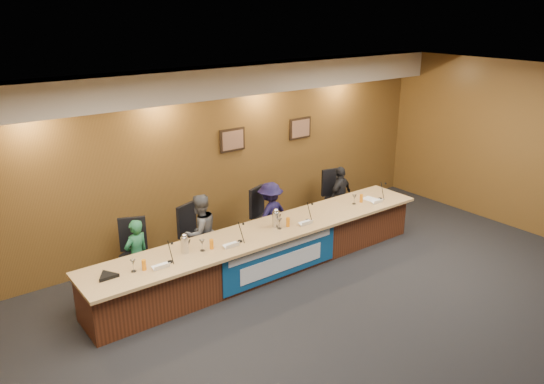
{
  "coord_description": "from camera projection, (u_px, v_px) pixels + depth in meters",
  "views": [
    {
      "loc": [
        -4.66,
        -3.93,
        4.17
      ],
      "look_at": [
        0.19,
        2.49,
        1.31
      ],
      "focal_mm": 35.0,
      "sensor_mm": 36.0,
      "label": 1
    }
  ],
  "objects": [
    {
      "name": "water_glass_c",
      "position": [
        279.0,
        224.0,
        8.52
      ],
      "size": [
        0.08,
        0.08,
        0.18
      ],
      "primitive_type": "cylinder",
      "color": "silver",
      "rests_on": "dais_top"
    },
    {
      "name": "office_chair_b",
      "position": [
        198.0,
        240.0,
        8.77
      ],
      "size": [
        0.62,
        0.62,
        0.08
      ],
      "primitive_type": "cube",
      "rotation": [
        0.0,
        0.0,
        0.37
      ],
      "color": "black",
      "rests_on": "floor"
    },
    {
      "name": "floor",
      "position": [
        374.0,
        339.0,
        7.0
      ],
      "size": [
        10.0,
        10.0,
        0.0
      ],
      "primitive_type": "plane",
      "color": "black",
      "rests_on": "ground"
    },
    {
      "name": "water_glass_b",
      "position": [
        202.0,
        245.0,
        7.75
      ],
      "size": [
        0.08,
        0.08,
        0.18
      ],
      "primitive_type": "cylinder",
      "color": "silver",
      "rests_on": "dais_top"
    },
    {
      "name": "microphone_d",
      "position": [
        380.0,
        198.0,
        9.85
      ],
      "size": [
        0.07,
        0.07,
        0.02
      ],
      "primitive_type": "cylinder",
      "color": "black",
      "rests_on": "dais_top"
    },
    {
      "name": "microphone_a",
      "position": [
        170.0,
        262.0,
        7.43
      ],
      "size": [
        0.07,
        0.07,
        0.02
      ],
      "primitive_type": "cylinder",
      "color": "black",
      "rests_on": "dais_top"
    },
    {
      "name": "carafe_mid",
      "position": [
        276.0,
        219.0,
        8.6
      ],
      "size": [
        0.12,
        0.12,
        0.25
      ],
      "primitive_type": "cylinder",
      "color": "silver",
      "rests_on": "dais_top"
    },
    {
      "name": "office_chair_c",
      "position": [
        267.0,
        220.0,
        9.58
      ],
      "size": [
        0.62,
        0.62,
        0.08
      ],
      "primitive_type": "cube",
      "rotation": [
        0.0,
        0.0,
        0.37
      ],
      "color": "black",
      "rests_on": "floor"
    },
    {
      "name": "juice_glass_a",
      "position": [
        144.0,
        265.0,
        7.2
      ],
      "size": [
        0.06,
        0.06,
        0.15
      ],
      "primitive_type": "cylinder",
      "color": "orange",
      "rests_on": "dais_top"
    },
    {
      "name": "wall_photo_left",
      "position": [
        232.0,
        140.0,
        9.59
      ],
      "size": [
        0.52,
        0.04,
        0.42
      ],
      "primitive_type": "cube",
      "color": "black",
      "rests_on": "wall_back"
    },
    {
      "name": "wall_back",
      "position": [
        213.0,
        156.0,
        9.47
      ],
      "size": [
        10.0,
        0.04,
        3.2
      ],
      "primitive_type": "cube",
      "color": "brown",
      "rests_on": "floor"
    },
    {
      "name": "nameplate_c",
      "position": [
        307.0,
        223.0,
        8.67
      ],
      "size": [
        0.24,
        0.08,
        0.1
      ],
      "primitive_type": "cube",
      "rotation": [
        0.31,
        0.0,
        0.0
      ],
      "color": "white",
      "rests_on": "dais_top"
    },
    {
      "name": "panelist_a",
      "position": [
        137.0,
        255.0,
        8.04
      ],
      "size": [
        0.48,
        0.37,
        1.15
      ],
      "primitive_type": "imported",
      "rotation": [
        0.0,
        0.0,
        3.4
      ],
      "color": "#1D5D38",
      "rests_on": "floor"
    },
    {
      "name": "microphone_c",
      "position": [
        308.0,
        220.0,
        8.86
      ],
      "size": [
        0.07,
        0.07,
        0.02
      ],
      "primitive_type": "cylinder",
      "color": "black",
      "rests_on": "dais_top"
    },
    {
      "name": "microphone_b",
      "position": [
        240.0,
        241.0,
        8.08
      ],
      "size": [
        0.07,
        0.07,
        0.02
      ],
      "primitive_type": "cylinder",
      "color": "black",
      "rests_on": "dais_top"
    },
    {
      "name": "water_glass_d",
      "position": [
        354.0,
        199.0,
        9.57
      ],
      "size": [
        0.08,
        0.08,
        0.18
      ],
      "primitive_type": "cylinder",
      "color": "silver",
      "rests_on": "dais_top"
    },
    {
      "name": "nameplate_a",
      "position": [
        162.0,
        266.0,
        7.22
      ],
      "size": [
        0.24,
        0.08,
        0.1
      ],
      "primitive_type": "cube",
      "rotation": [
        0.31,
        0.0,
        0.0
      ],
      "color": "white",
      "rests_on": "dais_top"
    },
    {
      "name": "panelist_d",
      "position": [
        340.0,
        196.0,
        10.44
      ],
      "size": [
        0.76,
        0.47,
        1.21
      ],
      "primitive_type": "imported",
      "rotation": [
        0.0,
        0.0,
        3.41
      ],
      "color": "black",
      "rests_on": "floor"
    },
    {
      "name": "nameplate_d",
      "position": [
        379.0,
        201.0,
        9.62
      ],
      "size": [
        0.24,
        0.08,
        0.1
      ],
      "primitive_type": "cube",
      "rotation": [
        0.31,
        0.0,
        0.0
      ],
      "color": "white",
      "rests_on": "dais_top"
    },
    {
      "name": "soffit",
      "position": [
        218.0,
        82.0,
        8.83
      ],
      "size": [
        10.0,
        0.5,
        0.5
      ],
      "primitive_type": "cube",
      "color": "beige",
      "rests_on": "wall_back"
    },
    {
      "name": "water_glass_a",
      "position": [
        133.0,
        266.0,
        7.15
      ],
      "size": [
        0.08,
        0.08,
        0.18
      ],
      "primitive_type": "cylinder",
      "color": "silver",
      "rests_on": "dais_top"
    },
    {
      "name": "banner",
      "position": [
        282.0,
        258.0,
        8.36
      ],
      "size": [
        2.2,
        0.02,
        0.65
      ],
      "primitive_type": "cube",
      "color": "navy",
      "rests_on": "dais_body"
    },
    {
      "name": "juice_glass_b",
      "position": [
        212.0,
        244.0,
        7.82
      ],
      "size": [
        0.06,
        0.06,
        0.15
      ],
      "primitive_type": "cylinder",
      "color": "orange",
      "rests_on": "dais_top"
    },
    {
      "name": "panelist_b",
      "position": [
        200.0,
        233.0,
        8.64
      ],
      "size": [
        0.71,
        0.59,
        1.31
      ],
      "primitive_type": "imported",
      "rotation": [
        0.0,
        0.0,
        3.3
      ],
      "color": "#4D4E52",
      "rests_on": "floor"
    },
    {
      "name": "carafe_left",
      "position": [
        185.0,
        245.0,
        7.68
      ],
      "size": [
        0.11,
        0.11,
        0.25
      ],
      "primitive_type": "cylinder",
      "color": "silver",
      "rests_on": "dais_top"
    },
    {
      "name": "ceiling",
      "position": [
        393.0,
        96.0,
        5.93
      ],
      "size": [
        10.0,
        8.0,
        0.04
      ],
      "primitive_type": "cube",
      "color": "silver",
      "rests_on": "wall_back"
    },
    {
      "name": "juice_glass_c",
      "position": [
        288.0,
        222.0,
        8.62
      ],
      "size": [
        0.06,
        0.06,
        0.15
      ],
      "primitive_type": "cylinder",
      "color": "orange",
      "rests_on": "dais_top"
    },
    {
      "name": "office_chair_a",
      "position": [
        135.0,
        258.0,
        8.14
      ],
      "size": [
        0.63,
        0.63,
        0.08
      ],
      "primitive_type": "cube",
      "rotation": [
        0.0,
        0.0,
        -0.39
      ],
      "color": "black",
      "rests_on": "floor"
    },
    {
      "name": "speakerphone",
      "position": [
        107.0,
        276.0,
        7.01
      ],
      "size": [
        0.32,
        0.32,
        0.05
      ],
      "primitive_type": "cylinder",
      "color": "black",
      "rests_on": "dais_top"
    },
    {
      "name": "dais_body",
      "position": [
        266.0,
        251.0,
        8.69
      ],
      "size": [
        6.0,
        0.8,
        0.7
      ],
      "primitive_type": "cube",
      "color": "#492212",
      "rests_on": "floor"
    },
    {
      "name": "banner_text_lower",
      "position": [
        282.0,
        263.0,
        8.38
      ],
      "size": [
        1.6,
        0.01,
        0.28
      ],
      "primitive_type": "cube",
      "color": "silver",
      "rests_on": "banner"
    },
    {
      "name": "dais_top",
      "position": [
        268.0,
        231.0,
        8.52
      ],
      "size": [
        6.1,
        0.95,
        0.05
      ],
      "primitive_type": "cube",
      "color": "tan",
      "rests_on": "dais_body"
    },
    {
      "name": "paper_stack",
      "position": [
        371.0,
        199.0,
        9.83
      ],
      "size": [
        0.26,
        0.33,
        0.01
      ],
      "primitive_type": "cube",
      "rotation": [
        0.0,
        0.0,
        0.14
      ],
      "color": "white",
      "rests_on": "dais_top"
    },
    {
      "name": "juice_glass_d",
      "position": [
        361.0,
        198.0,
        9.67
      ],
      "size": [
        0.06,
        0.06,
        0.15
      ],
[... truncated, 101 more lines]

